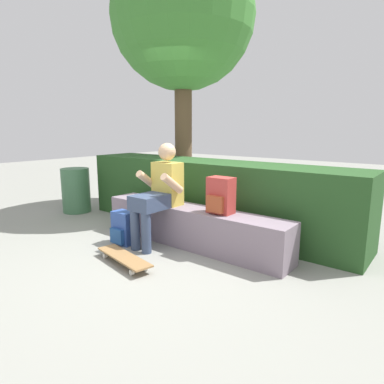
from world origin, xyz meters
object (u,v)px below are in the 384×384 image
at_px(trash_bin, 76,190).
at_px(person_skater, 159,191).
at_px(bench_main, 192,226).
at_px(backpack_on_ground, 124,228).
at_px(backpack_on_bench, 220,196).
at_px(skateboard_near_person, 124,257).

bearing_deg(trash_bin, person_skater, -7.12).
distance_m(bench_main, trash_bin, 2.54).
xyz_separation_m(bench_main, backpack_on_ground, (-0.68, -0.47, -0.04)).
relative_size(person_skater, backpack_on_bench, 3.04).
bearing_deg(bench_main, backpack_on_ground, -144.99).
bearing_deg(bench_main, backpack_on_bench, -1.31).
bearing_deg(person_skater, skateboard_near_person, -78.65).
xyz_separation_m(skateboard_near_person, backpack_on_bench, (0.60, 0.88, 0.58)).
distance_m(backpack_on_bench, backpack_on_ground, 1.27).
bearing_deg(backpack_on_bench, bench_main, 178.69).
distance_m(bench_main, person_skater, 0.58).
xyz_separation_m(backpack_on_bench, trash_bin, (-2.95, 0.08, -0.29)).
bearing_deg(backpack_on_ground, person_skater, 37.27).
bearing_deg(bench_main, trash_bin, 178.43).
bearing_deg(backpack_on_bench, skateboard_near_person, -124.44).
xyz_separation_m(person_skater, skateboard_near_person, (0.14, -0.68, -0.59)).
bearing_deg(skateboard_near_person, person_skater, 101.35).
bearing_deg(backpack_on_bench, trash_bin, 178.46).
height_order(bench_main, backpack_on_ground, bench_main).
relative_size(skateboard_near_person, backpack_on_bench, 2.06).
distance_m(skateboard_near_person, backpack_on_ground, 0.65).
height_order(person_skater, backpack_on_ground, person_skater).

